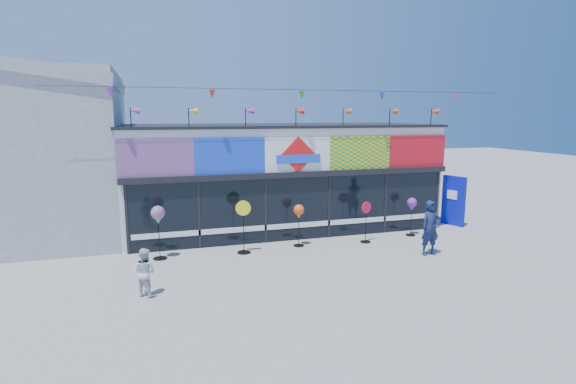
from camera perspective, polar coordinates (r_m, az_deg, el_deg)
name	(u,v)px	position (r m, az deg, el deg)	size (l,w,h in m)	color
ground	(334,270)	(13.34, 5.86, -9.88)	(80.00, 80.00, 0.00)	gray
kite_shop	(279,175)	(18.35, -1.21, 2.17)	(16.00, 5.70, 5.31)	white
neighbour_building	(5,150)	(19.29, -32.26, 4.49)	(8.18, 7.20, 6.87)	#A9ACAF
blue_sign	(453,201)	(19.52, 20.27, -1.03)	(0.47, 1.01, 2.03)	#0B15AF
spinner_0	(158,217)	(14.49, -16.17, -3.01)	(0.43, 0.43, 1.71)	black
spinner_1	(244,226)	(14.70, -5.67, -4.26)	(0.49, 0.45, 1.75)	black
spinner_2	(299,213)	(15.35, 1.39, -2.66)	(0.37, 0.37, 1.46)	black
spinner_3	(366,221)	(16.11, 9.87, -3.64)	(0.40, 0.37, 1.47)	black
spinner_4	(412,205)	(17.32, 15.45, -1.65)	(0.36, 0.36, 1.44)	black
adult_man	(430,228)	(15.16, 17.64, -4.38)	(0.65, 0.43, 1.78)	#141F41
child	(145,272)	(11.90, -17.74, -9.65)	(0.60, 0.34, 1.23)	silver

